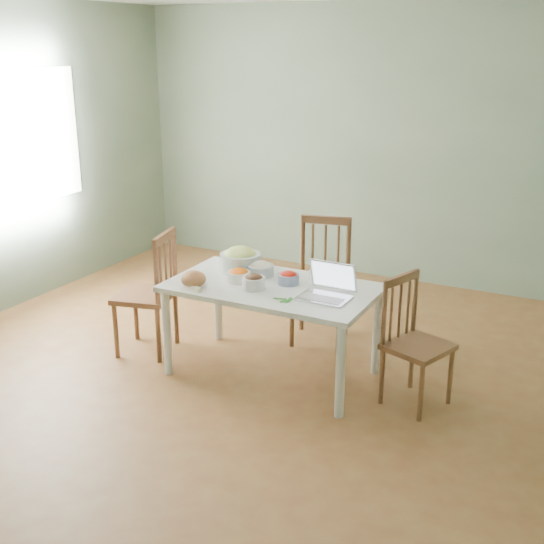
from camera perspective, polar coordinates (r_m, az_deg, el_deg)
The scene contains 18 objects.
floor at distance 5.28m, azimuth -2.30°, elevation -7.71°, with size 5.00×5.00×0.00m, color brown.
wall_back at distance 7.09m, azimuth 7.71°, elevation 10.37°, with size 5.00×0.00×2.70m, color gray.
window_left at distance 6.60m, azimuth -20.51°, elevation 10.11°, with size 0.04×1.60×1.20m, color white.
dining_table at distance 5.03m, azimuth -0.00°, elevation -4.80°, with size 1.47×0.82×0.69m, color white, non-canonical shape.
chair_far at distance 5.54m, azimuth 3.98°, elevation -0.86°, with size 0.44×0.42×1.00m, color #4D2B13, non-canonical shape.
chair_left at distance 5.44m, azimuth -10.42°, elevation -1.66°, with size 0.43×0.41×0.97m, color #4D2B13, non-canonical shape.
chair_right at distance 4.68m, azimuth 11.94°, elevation -5.79°, with size 0.39×0.37×0.88m, color #4D2B13, non-canonical shape.
bread_boule at distance 4.89m, azimuth -6.47°, elevation -0.58°, with size 0.18×0.18×0.11m, color #A06438.
butter_stick at distance 4.82m, azimuth -6.33°, elevation -1.37°, with size 0.11×0.03×0.03m, color beige.
bowl_squash at distance 5.20m, azimuth -2.63°, elevation 1.07°, with size 0.31×0.31×0.18m, color #D8DD6E, non-canonical shape.
bowl_carrot at distance 4.97m, azimuth -2.73°, elevation -0.26°, with size 0.17×0.17×0.09m, color orange, non-canonical shape.
bowl_onion at distance 5.09m, azimuth -0.96°, elevation 0.28°, with size 0.20×0.20×0.11m, color silver, non-canonical shape.
bowl_mushroom at distance 4.82m, azimuth -1.52°, elevation -0.80°, with size 0.16×0.16×0.11m, color black, non-canonical shape.
bowl_redpep at distance 4.92m, azimuth 1.35°, elevation -0.48°, with size 0.15×0.15×0.09m, color red, non-canonical shape.
bowl_broccoli at distance 5.00m, azimuth 3.92°, elevation -0.18°, with size 0.16×0.16×0.10m, color #106411, non-canonical shape.
flatbread at distance 5.04m, azimuth 4.72°, elevation -0.51°, with size 0.19×0.19×0.02m, color beige.
basil_bunch at distance 4.63m, azimuth 0.86°, elevation -2.20°, with size 0.17×0.17×0.02m, color #205922, non-canonical shape.
laptop at distance 4.62m, azimuth 4.31°, elevation -0.91°, with size 0.34×0.30×0.23m, color silver, non-canonical shape.
Camera 1 is at (2.36, -4.11, 2.33)m, focal length 45.82 mm.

